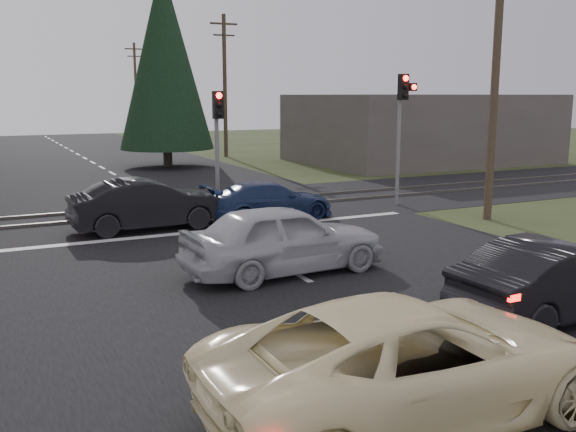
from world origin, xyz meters
TOP-DOWN VIEW (x-y plane):
  - ground at (0.00, 0.00)m, footprint 120.00×120.00m
  - road at (0.00, 10.00)m, footprint 14.00×100.00m
  - rail_corridor at (0.00, 12.00)m, footprint 120.00×8.00m
  - stop_line at (0.00, 8.20)m, footprint 13.00×0.35m
  - rail_near at (0.00, 11.20)m, footprint 120.00×0.12m
  - rail_far at (0.00, 12.80)m, footprint 120.00×0.12m
  - traffic_signal_right at (7.55, 9.47)m, footprint 0.68×0.48m
  - traffic_signal_center at (1.00, 10.68)m, footprint 0.32×0.48m
  - utility_pole_near at (8.50, 6.00)m, footprint 1.80×0.26m
  - utility_pole_mid at (8.50, 30.00)m, footprint 1.80×0.26m
  - utility_pole_far at (8.50, 55.00)m, footprint 1.80×0.26m
  - conifer_tree at (3.50, 26.00)m, footprint 5.20×5.20m
  - building_right at (18.00, 22.00)m, footprint 14.00×10.00m
  - cream_coupe at (-1.63, -3.48)m, footprint 5.39×2.49m
  - dark_hatchback at (3.01, -1.70)m, footprint 4.44×1.78m
  - silver_car at (-0.20, 3.15)m, footprint 4.75×2.13m
  - blue_sedan at (2.11, 9.04)m, footprint 4.23×1.73m
  - dark_car_far at (-1.75, 9.23)m, footprint 4.62×1.69m

SIDE VIEW (x-z plane):
  - ground at x=0.00m, z-range 0.00..0.00m
  - road at x=0.00m, z-range 0.00..0.01m
  - rail_corridor at x=0.00m, z-range 0.00..0.01m
  - stop_line at x=0.00m, z-range 0.01..0.01m
  - rail_near at x=0.00m, z-range 0.00..0.10m
  - rail_far at x=0.00m, z-range 0.00..0.10m
  - blue_sedan at x=2.11m, z-range 0.00..1.23m
  - dark_hatchback at x=3.01m, z-range 0.00..1.44m
  - cream_coupe at x=-1.63m, z-range 0.00..1.50m
  - dark_car_far at x=-1.75m, z-range 0.00..1.51m
  - silver_car at x=-0.20m, z-range 0.00..1.59m
  - building_right at x=18.00m, z-range 0.00..4.00m
  - traffic_signal_center at x=1.00m, z-range 0.76..4.86m
  - traffic_signal_right at x=7.55m, z-range 0.96..5.66m
  - utility_pole_near at x=8.50m, z-range 0.23..9.23m
  - utility_pole_mid at x=8.50m, z-range 0.23..9.23m
  - utility_pole_far at x=8.50m, z-range 0.23..9.23m
  - conifer_tree at x=3.50m, z-range 0.49..11.49m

